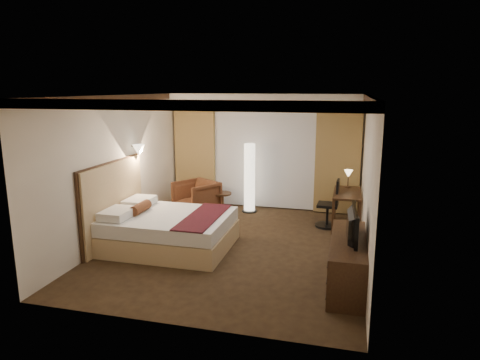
% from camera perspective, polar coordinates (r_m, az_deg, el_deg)
% --- Properties ---
extents(floor, '(4.50, 5.50, 0.01)m').
position_cam_1_polar(floor, '(7.90, -0.73, -8.78)').
color(floor, black).
rests_on(floor, ground).
extents(ceiling, '(4.50, 5.50, 0.01)m').
position_cam_1_polar(ceiling, '(7.38, -0.79, 11.20)').
color(ceiling, white).
rests_on(ceiling, back_wall).
extents(back_wall, '(4.50, 0.02, 2.70)m').
position_cam_1_polar(back_wall, '(10.16, 3.32, 3.81)').
color(back_wall, beige).
rests_on(back_wall, floor).
extents(left_wall, '(0.02, 5.50, 2.70)m').
position_cam_1_polar(left_wall, '(8.39, -15.77, 1.59)').
color(left_wall, beige).
rests_on(left_wall, floor).
extents(right_wall, '(0.02, 5.50, 2.70)m').
position_cam_1_polar(right_wall, '(7.28, 16.60, -0.04)').
color(right_wall, beige).
rests_on(right_wall, floor).
extents(crown_molding, '(4.50, 5.50, 0.12)m').
position_cam_1_polar(crown_molding, '(7.38, -0.79, 10.74)').
color(crown_molding, black).
rests_on(crown_molding, ceiling).
extents(soffit, '(4.50, 0.50, 0.20)m').
position_cam_1_polar(soffit, '(9.81, 3.12, 10.84)').
color(soffit, white).
rests_on(soffit, ceiling).
extents(curtain_sheer, '(2.48, 0.04, 2.45)m').
position_cam_1_polar(curtain_sheer, '(10.10, 3.22, 3.19)').
color(curtain_sheer, silver).
rests_on(curtain_sheer, back_wall).
extents(curtain_left_drape, '(1.00, 0.14, 2.45)m').
position_cam_1_polar(curtain_left_drape, '(10.50, -5.99, 3.48)').
color(curtain_left_drape, '#A07C49').
rests_on(curtain_left_drape, back_wall).
extents(curtain_right_drape, '(1.00, 0.14, 2.45)m').
position_cam_1_polar(curtain_right_drape, '(9.86, 12.90, 2.67)').
color(curtain_right_drape, '#A07C49').
rests_on(curtain_right_drape, back_wall).
extents(wall_sconce, '(0.24, 0.24, 0.24)m').
position_cam_1_polar(wall_sconce, '(8.69, -13.34, 3.88)').
color(wall_sconce, white).
rests_on(wall_sconce, left_wall).
extents(bed, '(2.15, 1.68, 0.63)m').
position_cam_1_polar(bed, '(7.84, -9.36, -6.67)').
color(bed, white).
rests_on(bed, floor).
extents(headboard, '(0.12, 1.98, 1.50)m').
position_cam_1_polar(headboard, '(8.20, -16.44, -2.99)').
color(headboard, tan).
rests_on(headboard, floor).
extents(armchair, '(1.11, 1.10, 0.85)m').
position_cam_1_polar(armchair, '(9.73, -5.85, -2.16)').
color(armchair, '#522A18').
rests_on(armchair, floor).
extents(side_table, '(0.45, 0.45, 0.49)m').
position_cam_1_polar(side_table, '(9.79, -2.45, -3.10)').
color(side_table, black).
rests_on(side_table, floor).
extents(floor_lamp, '(0.34, 0.34, 1.61)m').
position_cam_1_polar(floor_lamp, '(9.81, 1.28, 0.28)').
color(floor_lamp, white).
rests_on(floor_lamp, floor).
extents(desk, '(0.55, 1.17, 0.75)m').
position_cam_1_polar(desk, '(9.06, 14.02, -3.89)').
color(desk, black).
rests_on(desk, floor).
extents(desk_lamp, '(0.18, 0.18, 0.34)m').
position_cam_1_polar(desk_lamp, '(9.35, 14.22, 0.05)').
color(desk_lamp, '#FFD899').
rests_on(desk_lamp, desk).
extents(office_chair, '(0.51, 0.51, 1.01)m').
position_cam_1_polar(office_chair, '(8.98, 11.62, -3.04)').
color(office_chair, black).
rests_on(office_chair, floor).
extents(dresser, '(0.50, 1.80, 0.70)m').
position_cam_1_polar(dresser, '(6.52, 14.14, -10.50)').
color(dresser, black).
rests_on(dresser, floor).
extents(television, '(0.60, 1.00, 0.13)m').
position_cam_1_polar(television, '(6.31, 14.16, -5.19)').
color(television, black).
rests_on(television, dresser).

